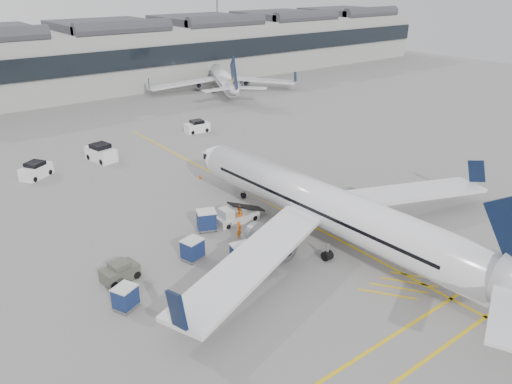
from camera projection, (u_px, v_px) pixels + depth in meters
ground at (246, 284)px, 35.67m from camera, size 220.00×220.00×0.00m
apron_markings at (267, 202)px, 48.53m from camera, size 0.25×60.00×0.01m
airliner_main at (333, 210)px, 40.13m from camera, size 34.43×37.67×10.01m
airliner_far at (222, 78)px, 94.84m from camera, size 26.11×28.81×8.24m
belt_loader at (236, 216)px, 44.42m from camera, size 4.75×1.71×1.94m
baggage_cart_a at (192, 249)px, 38.46m from camera, size 1.89×1.69×1.69m
baggage_cart_b at (242, 254)px, 37.72m from camera, size 1.82×1.58×1.70m
baggage_cart_c at (206, 220)px, 42.90m from camera, size 2.11×1.95×1.79m
baggage_cart_d at (125, 297)px, 32.78m from camera, size 1.91×1.78×1.61m
ramp_agent_a at (239, 230)px, 41.61m from camera, size 0.68×0.62×1.55m
ramp_agent_b at (239, 215)px, 44.02m from camera, size 1.06×1.01×1.72m
pushback_tug at (120, 272)px, 35.90m from camera, size 2.77×1.94×1.44m
safety_cone_nose at (200, 177)px, 53.99m from camera, size 0.35×0.35×0.49m
safety_cone_engine at (348, 207)px, 46.98m from camera, size 0.33×0.33×0.46m
service_van_left at (36, 170)px, 54.22m from camera, size 3.84×3.28×1.77m
service_van_mid at (101, 153)px, 59.20m from camera, size 2.76×4.28×2.03m
service_van_right at (197, 127)px, 69.99m from camera, size 3.42×1.87×1.70m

